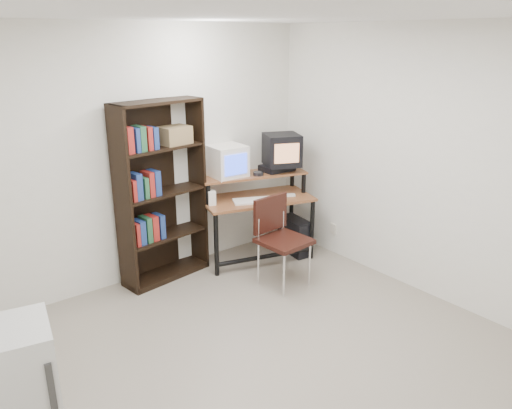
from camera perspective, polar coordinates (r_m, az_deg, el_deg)
floor at (r=4.17m, az=1.08°, el=-17.61°), size 4.00×4.00×0.01m
ceiling at (r=3.36m, az=1.37°, el=21.04°), size 4.00×4.00×0.01m
back_wall at (r=5.19m, az=-13.10°, el=5.27°), size 4.00×0.01×2.60m
right_wall at (r=5.02m, az=19.10°, el=4.28°), size 0.01×4.00×2.60m
computer_desk at (r=5.65m, az=-0.00°, el=0.45°), size 1.35×0.93×0.98m
crt_monitor at (r=5.55m, az=-3.36°, el=4.96°), size 0.39×0.40×0.35m
vcr at (r=5.79m, az=2.40°, el=4.16°), size 0.37×0.28×0.08m
crt_tv at (r=5.73m, az=2.98°, el=6.26°), size 0.50×0.49×0.36m
cd_spindle at (r=5.59m, az=0.28°, el=3.49°), size 0.16×0.16×0.05m
keyboard at (r=5.49m, az=-0.15°, el=0.38°), size 0.51×0.39×0.03m
mousepad at (r=5.68m, az=3.83°, el=0.82°), size 0.27×0.25×0.01m
mouse at (r=5.68m, az=3.97°, el=1.04°), size 0.12×0.10×0.03m
desk_speaker at (r=5.38m, az=-5.09°, el=0.67°), size 0.10×0.10×0.17m
pc_tower at (r=5.96m, az=4.47°, el=-3.58°), size 0.26×0.47×0.42m
school_chair at (r=5.09m, az=2.64°, el=-3.14°), size 0.49×0.49×0.92m
bookshelf at (r=5.20m, az=-10.96°, el=1.56°), size 0.97×0.43×1.87m
mini_fridge at (r=3.60m, az=-25.75°, el=-18.25°), size 0.56×0.57×0.82m
wall_outlet at (r=5.98m, az=8.80°, el=-2.74°), size 0.02×0.08×0.12m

